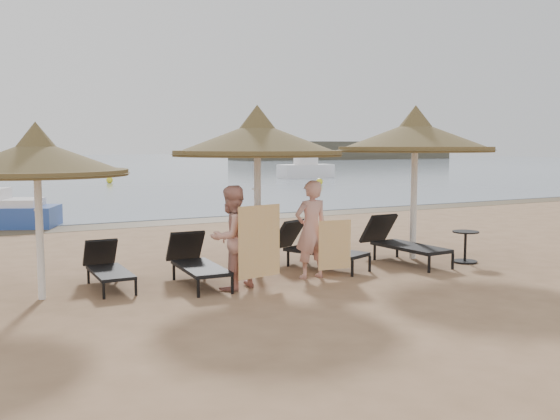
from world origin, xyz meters
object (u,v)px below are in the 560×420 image
at_px(lounger_near_left, 196,261).
at_px(person_left, 231,229).
at_px(palapa_right, 415,137).
at_px(lounger_far_right, 401,242).
at_px(lounger_far_left, 107,267).
at_px(pedal_boat, 12,213).
at_px(person_right, 311,222).
at_px(lounger_near_right, 315,247).
at_px(palapa_center, 257,140).
at_px(side_table, 465,248).
at_px(palapa_left, 37,158).

bearing_deg(lounger_near_left, person_left, -59.16).
xyz_separation_m(palapa_right, lounger_near_left, (-4.90, -0.08, -2.19)).
bearing_deg(lounger_far_right, lounger_far_left, 170.67).
height_order(lounger_far_left, pedal_boat, pedal_boat).
xyz_separation_m(palapa_right, person_right, (-2.92, -0.66, -1.54)).
bearing_deg(lounger_near_right, lounger_near_left, 163.72).
relative_size(palapa_center, palapa_right, 0.97).
bearing_deg(lounger_near_right, person_right, -147.07).
xyz_separation_m(lounger_near_left, lounger_near_right, (2.58, 0.27, 0.02)).
distance_m(lounger_near_left, side_table, 5.62).
xyz_separation_m(palapa_left, pedal_boat, (0.37, 9.54, -1.77)).
xyz_separation_m(lounger_far_right, person_left, (-4.07, -0.61, 0.59)).
bearing_deg(person_right, lounger_near_left, -16.18).
bearing_deg(lounger_far_left, person_right, -17.03).
relative_size(palapa_center, person_right, 1.54).
relative_size(lounger_far_left, side_table, 2.61).
bearing_deg(side_table, lounger_near_right, 160.63).
xyz_separation_m(lounger_near_left, side_table, (5.56, -0.78, -0.08)).
distance_m(lounger_far_left, person_left, 2.26).
relative_size(lounger_far_left, person_right, 0.82).
height_order(palapa_left, pedal_boat, palapa_left).
height_order(palapa_center, person_right, palapa_center).
bearing_deg(person_left, palapa_left, -34.70).
xyz_separation_m(side_table, person_right, (-3.58, 0.19, 0.73)).
xyz_separation_m(palapa_left, palapa_center, (3.85, 0.18, 0.30)).
relative_size(lounger_near_right, lounger_far_right, 0.99).
distance_m(lounger_far_left, lounger_near_right, 4.01).
relative_size(person_right, pedal_boat, 0.72).
height_order(side_table, pedal_boat, pedal_boat).
bearing_deg(palapa_left, pedal_boat, 87.75).
bearing_deg(person_left, lounger_near_right, -176.41).
distance_m(palapa_center, lounger_near_right, 2.45).
xyz_separation_m(palapa_center, lounger_near_right, (1.27, 0.04, -2.10)).
xyz_separation_m(lounger_far_left, person_right, (3.41, -1.08, 0.69)).
relative_size(lounger_near_right, side_table, 3.25).
relative_size(lounger_near_right, person_right, 1.02).
xyz_separation_m(palapa_center, lounger_far_left, (-2.73, 0.27, -2.16)).
height_order(palapa_right, lounger_near_right, palapa_right).
relative_size(lounger_far_right, person_left, 1.06).
distance_m(side_table, person_right, 3.65).
relative_size(palapa_center, person_left, 1.57).
bearing_deg(lounger_far_right, palapa_center, 170.54).
bearing_deg(palapa_center, lounger_far_left, 174.45).
relative_size(lounger_far_right, pedal_boat, 0.75).
height_order(palapa_left, side_table, palapa_left).
height_order(palapa_left, lounger_near_right, palapa_left).
xyz_separation_m(lounger_far_right, pedal_boat, (-6.60, 9.68, 0.01)).
distance_m(lounger_near_right, lounger_far_right, 1.89).
bearing_deg(pedal_boat, lounger_near_right, -39.66).
xyz_separation_m(palapa_center, palapa_right, (3.59, -0.15, 0.07)).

